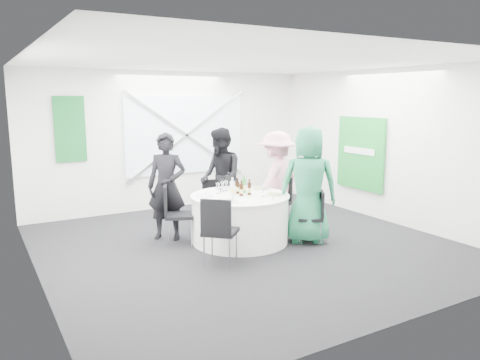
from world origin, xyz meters
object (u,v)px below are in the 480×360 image
chair_back_left (173,210)px  person_woman_pink (277,180)px  banquet_table (240,218)px  person_man_back (221,177)px  chair_back (214,199)px  green_water_bottle (244,186)px  chair_front_right (315,213)px  clear_water_bottle (232,189)px  chair_back_right (279,198)px  chair_front_left (218,227)px  person_man_back_left (167,187)px  person_woman_green (308,185)px

chair_back_left → person_woman_pink: (1.91, -0.04, 0.30)m
banquet_table → person_man_back: (0.18, 1.00, 0.50)m
chair_back → green_water_bottle: bearing=-82.2°
chair_front_right → clear_water_bottle: 1.35m
chair_back_right → person_man_back: bearing=-144.4°
banquet_table → chair_front_right: size_ratio=1.87×
clear_water_bottle → banquet_table: bearing=21.1°
banquet_table → clear_water_bottle: size_ratio=5.10×
chair_back_right → chair_front_right: chair_back_right is taller
chair_back → green_water_bottle: size_ratio=2.84×
person_man_back → person_woman_pink: size_ratio=1.03×
chair_back_right → person_man_back: person_man_back is taller
chair_front_left → clear_water_bottle: clear_water_bottle is taller
banquet_table → person_man_back_left: person_man_back_left is taller
chair_back_right → person_woman_green: 1.10m
person_man_back_left → green_water_bottle: size_ratio=5.97×
person_man_back_left → person_man_back: bearing=51.6°
chair_back → person_woman_pink: 1.17m
chair_front_right → chair_back: bearing=-118.4°
person_man_back_left → person_woman_green: person_woman_green is taller
chair_back_right → person_woman_green: (-0.16, -1.00, 0.42)m
person_man_back_left → green_water_bottle: (1.07, -0.63, 0.01)m
chair_back_right → person_man_back_left: size_ratio=0.50×
chair_front_left → person_woman_green: person_woman_green is taller
chair_front_right → chair_back_left: bearing=-85.0°
person_man_back → person_woman_green: person_woman_green is taller
chair_front_right → banquet_table: bearing=-90.0°
chair_back → clear_water_bottle: (-0.25, -1.12, 0.40)m
banquet_table → person_woman_pink: bearing=21.3°
chair_front_left → person_woman_pink: person_woman_pink is taller
chair_back_left → person_woman_green: person_woman_green is taller
person_woman_green → green_water_bottle: size_ratio=6.38×
person_man_back_left → green_water_bottle: 1.24m
banquet_table → green_water_bottle: green_water_bottle is taller
chair_back_left → chair_front_left: bearing=-150.6°
banquet_table → person_man_back: bearing=79.6°
person_man_back_left → person_woman_green: size_ratio=0.94×
chair_back_left → person_man_back_left: (0.03, 0.33, 0.31)m
person_man_back → banquet_table: bearing=0.0°
banquet_table → chair_back_left: size_ratio=1.65×
banquet_table → chair_front_right: chair_front_right is taller
chair_back → chair_back_right: bearing=-26.8°
banquet_table → chair_back_right: bearing=22.8°
chair_front_right → person_man_back_left: person_man_back_left is taller
person_man_back → clear_water_bottle: (-0.36, -1.07, 0.00)m
chair_back → person_woman_pink: person_woman_pink is taller
person_man_back_left → chair_front_left: bearing=-47.7°
chair_back → chair_back_left: chair_back_left is taller
chair_back_right → clear_water_bottle: bearing=-90.2°
chair_back_left → chair_back_right: size_ratio=1.09×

